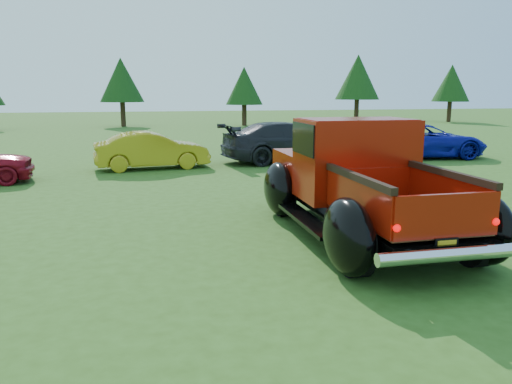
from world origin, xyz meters
TOP-DOWN VIEW (x-y plane):
  - ground at (0.00, 0.00)m, footprint 120.00×120.00m
  - tree_mid_left at (-3.00, 31.00)m, footprint 3.20×3.20m
  - tree_mid_right at (6.00, 30.00)m, footprint 2.82×2.82m
  - tree_east at (15.00, 29.50)m, footprint 3.46×3.46m
  - tree_far_east at (24.00, 30.50)m, footprint 3.07×3.07m
  - pickup_truck at (1.94, 0.71)m, footprint 2.66×5.63m
  - show_car_yellow at (-1.50, 9.34)m, footprint 3.88×1.73m
  - show_car_grey at (3.50, 9.96)m, footprint 5.28×2.71m
  - show_car_blue at (8.95, 9.84)m, footprint 5.02×2.80m

SIDE VIEW (x-z plane):
  - ground at x=0.00m, z-range 0.00..0.00m
  - show_car_yellow at x=-1.50m, z-range 0.00..1.24m
  - show_car_blue at x=8.95m, z-range 0.00..1.33m
  - show_car_grey at x=3.50m, z-range 0.00..1.47m
  - pickup_truck at x=1.94m, z-range -0.05..2.03m
  - tree_mid_right at x=6.00m, z-range 0.77..5.17m
  - tree_far_east at x=24.00m, z-range 0.85..5.65m
  - tree_mid_left at x=-3.00m, z-range 0.88..5.88m
  - tree_east at x=15.00m, z-range 0.96..6.36m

